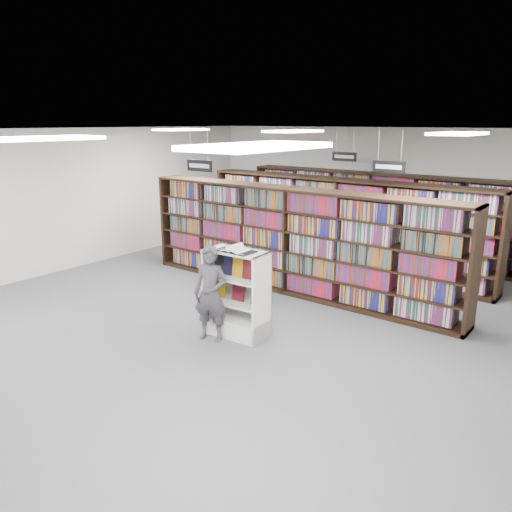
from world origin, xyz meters
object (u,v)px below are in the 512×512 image
Objects in this scene: endcap_display at (238,306)px; shopper at (211,294)px; bookshelf_row_near at (291,241)px; open_book at (235,249)px.

shopper is (-0.21, -0.40, 0.28)m from endcap_display.
shopper is (0.31, -2.70, -0.29)m from bookshelf_row_near.
bookshelf_row_near is 2.73m from shopper.
open_book is at bearing -75.61° from endcap_display.
bookshelf_row_near is 4.96× the size of endcap_display.
endcap_display is at bearing -77.27° from bookshelf_row_near.
bookshelf_row_near reaches higher than open_book.
shopper is at bearing -125.22° from open_book.
bookshelf_row_near is at bearing 104.20° from open_book.
open_book is (0.03, -0.08, 0.97)m from endcap_display.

